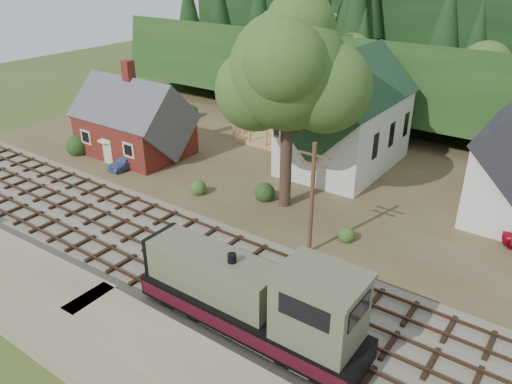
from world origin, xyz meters
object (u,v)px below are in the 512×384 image
Objects in this scene: patio_set at (110,138)px; car_green at (147,138)px; locomotive at (257,300)px; car_blue at (126,161)px.

car_green is at bearing 98.41° from patio_set.
patio_set is at bearing 177.96° from car_green.
locomotive is at bearing -24.29° from patio_set.
car_blue is 6.55m from car_green.
car_green is 1.23× the size of patio_set.
locomotive is at bearing -133.11° from car_green.
car_green is at bearing 147.34° from locomotive.
locomotive reaches higher than car_blue.
car_blue is at bearing 154.26° from locomotive.
car_green is 5.55m from patio_set.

